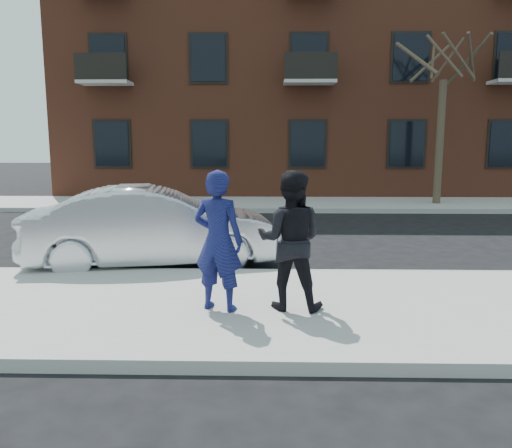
{
  "coord_description": "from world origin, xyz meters",
  "views": [
    {
      "loc": [
        -1.43,
        -6.55,
        2.25
      ],
      "look_at": [
        -1.59,
        0.4,
        1.11
      ],
      "focal_mm": 35.0,
      "sensor_mm": 36.0,
      "label": 1
    }
  ],
  "objects_px": {
    "street_tree": "(446,43)",
    "man_peacoat": "(290,240)",
    "man_hoodie": "(218,241)",
    "silver_sedan": "(155,227)"
  },
  "relations": [
    {
      "from": "street_tree",
      "to": "man_peacoat",
      "type": "height_order",
      "value": "street_tree"
    },
    {
      "from": "street_tree",
      "to": "man_peacoat",
      "type": "xyz_separation_m",
      "value": [
        -5.64,
        -11.38,
        -4.49
      ]
    },
    {
      "from": "silver_sedan",
      "to": "man_peacoat",
      "type": "xyz_separation_m",
      "value": [
        2.33,
        -2.68,
        0.3
      ]
    },
    {
      "from": "silver_sedan",
      "to": "man_hoodie",
      "type": "distance_m",
      "value": 3.12
    },
    {
      "from": "street_tree",
      "to": "man_hoodie",
      "type": "bearing_deg",
      "value": -119.74
    },
    {
      "from": "silver_sedan",
      "to": "man_peacoat",
      "type": "distance_m",
      "value": 3.56
    },
    {
      "from": "man_hoodie",
      "to": "man_peacoat",
      "type": "bearing_deg",
      "value": -156.65
    },
    {
      "from": "man_hoodie",
      "to": "street_tree",
      "type": "bearing_deg",
      "value": -101.56
    },
    {
      "from": "silver_sedan",
      "to": "man_peacoat",
      "type": "height_order",
      "value": "man_peacoat"
    },
    {
      "from": "street_tree",
      "to": "man_hoodie",
      "type": "relative_size",
      "value": 3.84
    }
  ]
}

